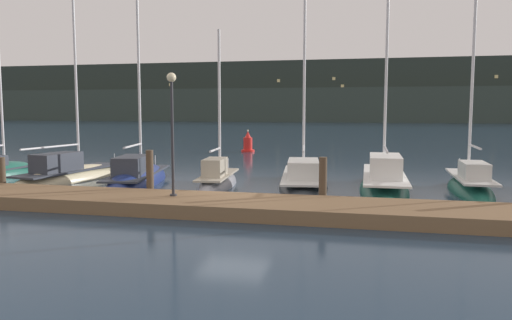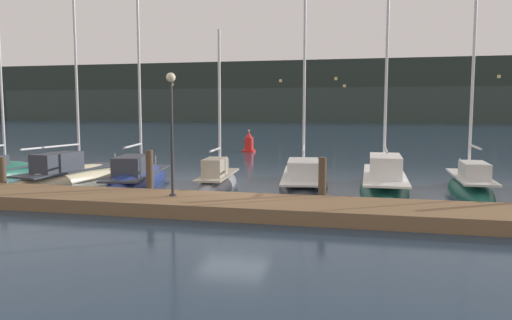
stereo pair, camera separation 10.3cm
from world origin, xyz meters
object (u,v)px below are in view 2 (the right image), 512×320
object	(u,v)px
sailboat_berth_3	(70,178)
sailboat_berth_8	(470,189)
channel_buoy	(249,144)
sailboat_berth_5	(218,183)
sailboat_berth_6	(303,183)
dock_lamppost	(171,114)
sailboat_berth_7	(384,186)
sailboat_berth_4	(138,181)

from	to	relation	value
sailboat_berth_3	sailboat_berth_8	bearing A→B (deg)	2.34
channel_buoy	sailboat_berth_5	bearing A→B (deg)	-80.38
sailboat_berth_8	sailboat_berth_6	bearing A→B (deg)	178.84
sailboat_berth_5	dock_lamppost	size ratio (longest dim) A/B	1.80
sailboat_berth_7	sailboat_berth_8	distance (m)	3.46
sailboat_berth_3	sailboat_berth_4	xyz separation A→B (m)	(3.52, -0.02, -0.03)
sailboat_berth_8	dock_lamppost	world-z (taller)	sailboat_berth_8
sailboat_berth_8	sailboat_berth_3	bearing A→B (deg)	-177.66
sailboat_berth_5	dock_lamppost	distance (m)	5.89
sailboat_berth_6	dock_lamppost	bearing A→B (deg)	-121.56
sailboat_berth_6	sailboat_berth_7	distance (m)	3.50
sailboat_berth_3	sailboat_berth_5	bearing A→B (deg)	-0.87
sailboat_berth_4	sailboat_berth_6	distance (m)	7.61
sailboat_berth_5	sailboat_berth_8	size ratio (longest dim) A/B	0.79
sailboat_berth_8	sailboat_berth_5	bearing A→B (deg)	-175.41
sailboat_berth_6	channel_buoy	bearing A→B (deg)	111.79
channel_buoy	dock_lamppost	bearing A→B (deg)	-82.54
sailboat_berth_7	sailboat_berth_8	world-z (taller)	sailboat_berth_7
sailboat_berth_3	sailboat_berth_5	size ratio (longest dim) A/B	1.40
sailboat_berth_5	sailboat_berth_6	size ratio (longest dim) A/B	0.80
sailboat_berth_6	sailboat_berth_7	bearing A→B (deg)	-7.80
sailboat_berth_4	sailboat_berth_6	world-z (taller)	sailboat_berth_4
sailboat_berth_6	sailboat_berth_5	bearing A→B (deg)	-164.91
sailboat_berth_3	sailboat_berth_8	world-z (taller)	sailboat_berth_3
sailboat_berth_4	channel_buoy	distance (m)	17.57
sailboat_berth_5	sailboat_berth_7	world-z (taller)	sailboat_berth_7
sailboat_berth_4	dock_lamppost	size ratio (longest dim) A/B	2.45
sailboat_berth_7	dock_lamppost	distance (m)	9.54
sailboat_berth_3	sailboat_berth_6	world-z (taller)	sailboat_berth_3
sailboat_berth_5	dock_lamppost	bearing A→B (deg)	-90.27
sailboat_berth_4	dock_lamppost	xyz separation A→B (m)	(3.87, -5.11, 3.12)
sailboat_berth_6	sailboat_berth_3	bearing A→B (deg)	-175.48
sailboat_berth_5	channel_buoy	world-z (taller)	sailboat_berth_5
dock_lamppost	sailboat_berth_4	bearing A→B (deg)	127.15
sailboat_berth_3	dock_lamppost	world-z (taller)	sailboat_berth_3
dock_lamppost	channel_buoy	bearing A→B (deg)	97.46
sailboat_berth_5	sailboat_berth_6	bearing A→B (deg)	15.09
sailboat_berth_6	sailboat_berth_8	size ratio (longest dim) A/B	0.99
sailboat_berth_8	dock_lamppost	distance (m)	12.49
sailboat_berth_5	sailboat_berth_6	world-z (taller)	sailboat_berth_6
dock_lamppost	sailboat_berth_7	bearing A→B (deg)	37.70
channel_buoy	dock_lamppost	size ratio (longest dim) A/B	0.42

